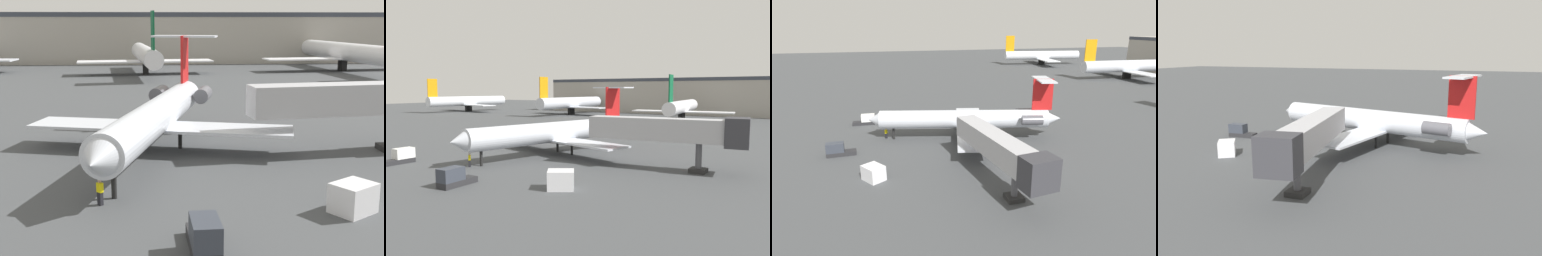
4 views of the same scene
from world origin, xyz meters
TOP-DOWN VIEW (x-y plane):
  - ground_plane at (0.00, 0.00)m, footprint 400.00×400.00m
  - regional_jet at (-0.92, 0.67)m, footprint 23.34×30.72m
  - jet_bridge at (16.58, -0.80)m, footprint 18.24×5.22m
  - ground_crew_marshaller at (-4.65, -12.40)m, footprint 0.47×0.47m
  - baggage_tug_lead at (-13.76, -15.56)m, footprint 1.54×4.05m
  - baggage_tug_trailing at (1.19, -19.37)m, footprint 1.55×4.05m
  - cargo_container_uld at (10.52, -14.64)m, footprint 3.11×2.96m

SIDE VIEW (x-z plane):
  - ground_plane at x=0.00m, z-range -0.10..0.00m
  - baggage_tug_lead at x=-13.76m, z-range -0.11..1.79m
  - baggage_tug_trailing at x=1.19m, z-range -0.11..1.79m
  - ground_crew_marshaller at x=-4.65m, z-range 0.01..1.70m
  - cargo_container_uld at x=10.52m, z-range 0.00..1.82m
  - regional_jet at x=-0.92m, z-range -1.52..8.18m
  - jet_bridge at x=16.58m, z-range 1.48..7.81m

